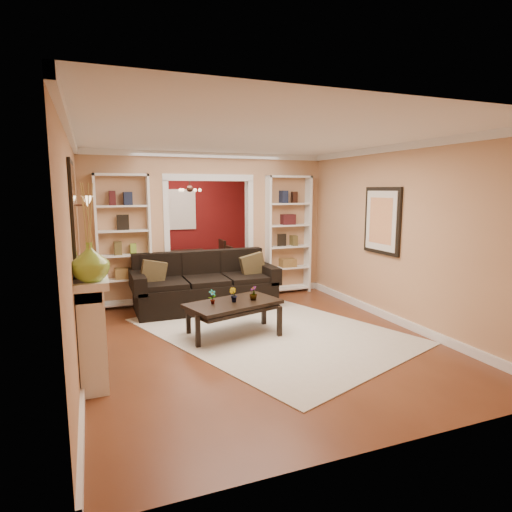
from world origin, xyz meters
name	(u,v)px	position (x,y,z in m)	size (l,w,h in m)	color
floor	(229,314)	(0.00, 0.00, 0.00)	(8.00, 8.00, 0.00)	brown
ceiling	(228,146)	(0.00, 0.00, 2.70)	(8.00, 8.00, 0.00)	white
wall_back	(180,217)	(0.00, 4.00, 1.35)	(8.00, 8.00, 0.00)	tan
wall_front	(390,283)	(0.00, -4.00, 1.35)	(8.00, 8.00, 0.00)	tan
wall_left	(77,238)	(-2.25, 0.00, 1.35)	(8.00, 8.00, 0.00)	tan
wall_right	(348,228)	(2.25, 0.00, 1.35)	(8.00, 8.00, 0.00)	tan
partition_wall	(209,227)	(0.00, 1.20, 1.35)	(4.50, 0.15, 2.70)	tan
red_back_panel	(180,219)	(0.00, 3.97, 1.32)	(4.44, 0.04, 2.64)	maroon
dining_window	(180,209)	(0.00, 3.93, 1.55)	(0.78, 0.03, 0.98)	#8CA5CC
area_rug	(270,331)	(0.28, -1.06, 0.01)	(2.70, 3.78, 0.01)	beige
sofa	(205,281)	(-0.28, 0.45, 0.48)	(2.45, 1.06, 0.96)	black
pillow_left	(153,275)	(-1.15, 0.43, 0.66)	(0.39, 0.11, 0.39)	brown
pillow_right	(253,267)	(0.58, 0.43, 0.68)	(0.42, 0.12, 0.42)	brown
coffee_table	(233,319)	(-0.27, -1.04, 0.24)	(1.28, 0.69, 0.49)	black
plant_left	(212,297)	(-0.57, -1.04, 0.59)	(0.11, 0.07, 0.20)	#336626
plant_center	(233,295)	(-0.27, -1.04, 0.58)	(0.11, 0.09, 0.20)	#336626
plant_right	(253,293)	(0.03, -1.04, 0.58)	(0.11, 0.11, 0.20)	#336626
bookshelf_left	(124,242)	(-1.55, 1.03, 1.15)	(0.90, 0.30, 2.30)	white
bookshelf_right	(288,235)	(1.55, 1.03, 1.15)	(0.90, 0.30, 2.30)	white
fireplace	(94,319)	(-2.09, -1.50, 0.58)	(0.32, 1.70, 1.16)	white
vase	(90,262)	(-2.09, -2.19, 1.35)	(0.36, 0.36, 0.38)	#82B038
mirror	(73,212)	(-2.23, -1.50, 1.80)	(0.03, 0.95, 1.10)	silver
wall_sconce	(83,203)	(-2.15, 0.55, 1.83)	(0.18, 0.18, 0.22)	#FFE0A5
framed_art	(382,221)	(2.21, -1.00, 1.55)	(0.04, 0.85, 1.05)	black
dining_table	(192,269)	(-0.06, 2.52, 0.32)	(1.00, 1.80, 0.63)	black
dining_chair_nw	(168,266)	(-0.61, 2.22, 0.47)	(0.46, 0.46, 0.93)	black
dining_chair_ne	(220,265)	(0.49, 2.22, 0.42)	(0.42, 0.42, 0.84)	black
dining_chair_sw	(164,264)	(-0.61, 2.82, 0.42)	(0.41, 0.41, 0.83)	black
dining_chair_se	(212,259)	(0.49, 2.82, 0.46)	(0.45, 0.45, 0.92)	black
chandelier	(190,190)	(0.00, 2.70, 2.02)	(0.50, 0.50, 0.30)	#39221A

